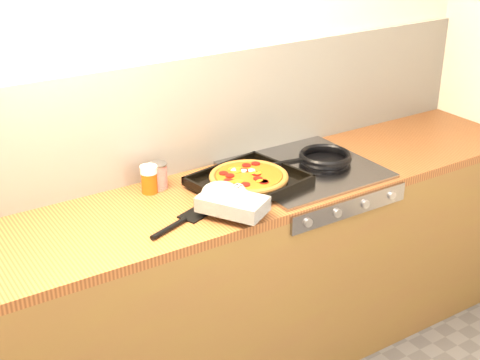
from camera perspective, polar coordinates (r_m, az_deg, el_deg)
room_shell at (r=2.86m, az=-5.06°, el=5.37°), size 3.20×3.20×3.20m
counter_run at (r=2.94m, az=-1.86°, el=-9.19°), size 3.20×0.62×0.90m
stovetop at (r=2.95m, az=5.52°, el=0.87°), size 0.60×0.56×0.02m
pizza_on_tray at (r=2.70m, az=0.25°, el=-0.39°), size 0.57×0.56×0.07m
frying_pan at (r=3.00m, az=7.19°, el=1.86°), size 0.41×0.27×0.04m
tomato_can at (r=2.77m, az=-7.02°, el=0.35°), size 0.10×0.10×0.11m
juice_glass at (r=2.74m, az=-7.76°, el=0.08°), size 0.08×0.08×0.12m
wooden_spoon at (r=2.95m, az=0.38°, el=1.09°), size 0.28×0.15×0.02m
black_spatula at (r=2.50m, az=-5.19°, el=-3.66°), size 0.28×0.15×0.02m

